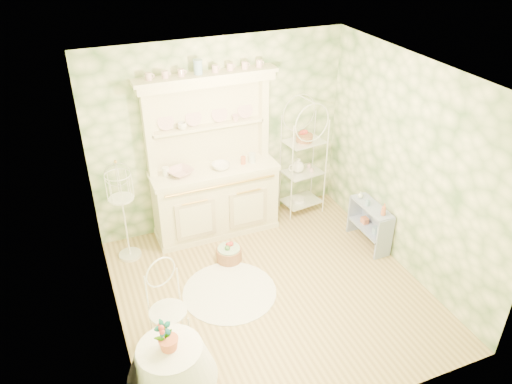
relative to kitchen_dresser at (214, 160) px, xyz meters
name	(u,v)px	position (x,y,z in m)	size (l,w,h in m)	color
floor	(271,291)	(0.20, -1.52, -1.15)	(3.60, 3.60, 0.00)	tan
ceiling	(276,77)	(0.20, -1.52, 1.56)	(3.60, 3.60, 0.00)	white
wall_left	(105,234)	(-1.60, -1.52, 0.21)	(3.60, 3.60, 0.00)	#F4F3C1
wall_right	(409,169)	(2.00, -1.52, 0.21)	(3.60, 3.60, 0.00)	#F4F3C1
wall_back	(220,136)	(0.20, 0.28, 0.21)	(3.60, 3.60, 0.00)	#F4F3C1
wall_front	(364,304)	(0.20, -3.32, 0.21)	(3.60, 3.60, 0.00)	#F4F3C1
kitchen_dresser	(214,160)	(0.00, 0.00, 0.00)	(1.87, 0.61, 2.29)	#F7EFC8
bakers_rack	(303,161)	(1.39, 0.04, -0.32)	(0.52, 0.37, 1.66)	white
side_shelf	(370,224)	(1.85, -1.11, -0.82)	(0.28, 0.75, 0.64)	#919EC1
round_table	(173,378)	(-1.28, -2.59, -0.83)	(0.58, 0.58, 0.63)	white
cafe_chair	(168,309)	(-1.14, -1.86, -0.65)	(0.45, 0.45, 0.98)	white
birdcage_stand	(123,208)	(-1.28, -0.14, -0.38)	(0.36, 0.36, 1.52)	white
floor_basket	(229,253)	(-0.07, -0.74, -1.04)	(0.33, 0.33, 0.22)	#9E6844
lace_rug	(230,292)	(-0.28, -1.34, -1.14)	(1.16, 1.16, 0.01)	white
bowl_floral	(181,174)	(-0.47, 0.00, -0.13)	(0.32, 0.32, 0.08)	white
bowl_white	(221,168)	(0.09, -0.04, -0.13)	(0.25, 0.25, 0.08)	white
cup_left	(182,127)	(-0.35, 0.16, 0.47)	(0.12, 0.12, 0.10)	white
cup_right	(236,119)	(0.39, 0.16, 0.47)	(0.10, 0.10, 0.09)	white
potted_geranium	(165,338)	(-1.31, -2.58, -0.30)	(0.17, 0.11, 0.32)	#3F7238
bottle_amber	(384,211)	(1.85, -1.36, -0.46)	(0.07, 0.07, 0.17)	#C66943
bottle_blue	(368,203)	(1.80, -1.08, -0.49)	(0.05, 0.05, 0.12)	#7BA2BC
bottle_glass	(360,196)	(1.81, -0.87, -0.50)	(0.08, 0.08, 0.10)	silver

